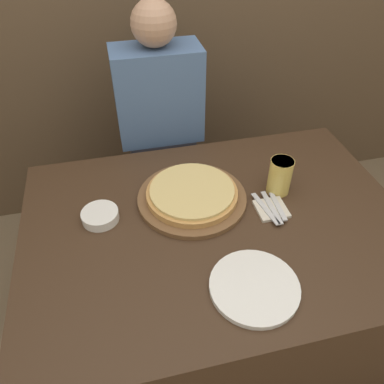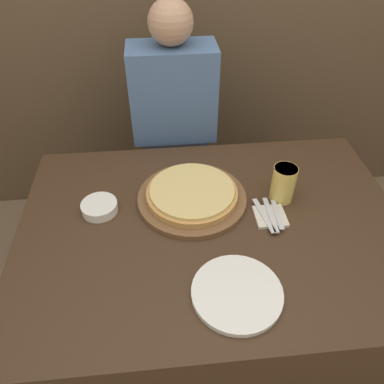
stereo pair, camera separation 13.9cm
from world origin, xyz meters
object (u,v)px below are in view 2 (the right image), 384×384
object	(u,v)px
side_bowl	(99,207)
pizza_on_board	(192,195)
beer_glass	(283,182)
diner_person	(175,145)
fork	(264,215)
spoon	(277,214)
dinner_knife	(271,215)
dinner_plate	(237,293)

from	to	relation	value
side_bowl	pizza_on_board	bearing A→B (deg)	4.17
beer_glass	side_bowl	world-z (taller)	beer_glass
diner_person	side_bowl	bearing A→B (deg)	-120.05
side_bowl	fork	size ratio (longest dim) A/B	0.74
diner_person	spoon	bearing A→B (deg)	-62.26
pizza_on_board	dinner_knife	xyz separation A→B (m)	(0.27, -0.12, -0.01)
fork	dinner_knife	distance (m)	0.02
diner_person	fork	bearing A→B (deg)	-65.96
diner_person	beer_glass	bearing A→B (deg)	-55.01
fork	diner_person	size ratio (longest dim) A/B	0.14
beer_glass	dinner_plate	world-z (taller)	beer_glass
dinner_plate	dinner_knife	bearing A→B (deg)	59.44
spoon	side_bowl	bearing A→B (deg)	171.37
pizza_on_board	diner_person	xyz separation A→B (m)	(-0.03, 0.51, -0.11)
beer_glass	diner_person	size ratio (longest dim) A/B	0.11
side_bowl	diner_person	xyz separation A→B (m)	(0.31, 0.53, -0.10)
side_bowl	spoon	bearing A→B (deg)	-8.63
pizza_on_board	beer_glass	xyz separation A→B (m)	(0.34, -0.02, 0.05)
beer_glass	diner_person	bearing A→B (deg)	124.99
beer_glass	fork	size ratio (longest dim) A/B	0.81
dinner_plate	fork	bearing A→B (deg)	63.05
diner_person	pizza_on_board	bearing A→B (deg)	-86.10
dinner_knife	fork	bearing A→B (deg)	180.00
dinner_plate	fork	xyz separation A→B (m)	(0.15, 0.30, 0.01)
side_bowl	dinner_plate	bearing A→B (deg)	-42.89
side_bowl	dinner_knife	distance (m)	0.62
fork	pizza_on_board	bearing A→B (deg)	153.64
fork	spoon	world-z (taller)	same
pizza_on_board	dinner_plate	bearing A→B (deg)	-78.01
beer_glass	diner_person	xyz separation A→B (m)	(-0.37, 0.53, -0.16)
side_bowl	beer_glass	bearing A→B (deg)	0.15
beer_glass	side_bowl	distance (m)	0.68
dinner_plate	spoon	bearing A→B (deg)	56.08
fork	dinner_knife	xyz separation A→B (m)	(0.02, 0.00, 0.00)
dinner_plate	fork	distance (m)	0.34
pizza_on_board	side_bowl	size ratio (longest dim) A/B	3.12
fork	diner_person	bearing A→B (deg)	114.04
dinner_plate	diner_person	world-z (taller)	diner_person
beer_glass	spoon	distance (m)	0.12
dinner_knife	diner_person	bearing A→B (deg)	115.92
fork	dinner_plate	bearing A→B (deg)	-116.95
spoon	diner_person	bearing A→B (deg)	117.74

